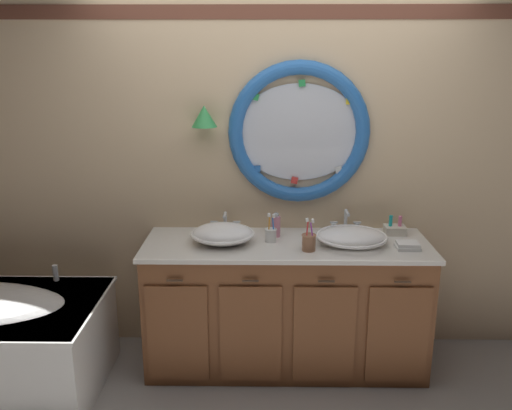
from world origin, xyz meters
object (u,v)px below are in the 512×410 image
Objects in this scene: sink_basin_left at (223,234)px; sink_basin_right at (351,236)px; toothbrush_holder_left at (271,234)px; toiletry_basket at (395,229)px; folded_hand_towel at (408,246)px; soap_dispenser at (276,226)px; toothbrush_holder_right at (309,242)px.

sink_basin_left reaches higher than sink_basin_right.
toothbrush_holder_left reaches higher than toiletry_basket.
folded_hand_towel is at bearing -8.08° from toothbrush_holder_left.
sink_basin_right is (0.83, -0.00, -0.01)m from sink_basin_left.
toiletry_basket reaches higher than sink_basin_right.
sink_basin_left reaches higher than toiletry_basket.
folded_hand_towel is (1.17, -0.08, -0.05)m from sink_basin_left.
toothbrush_holder_left is (0.31, 0.04, -0.02)m from sink_basin_left.
sink_basin_right is 0.51m from soap_dispenser.
soap_dispenser is 1.20× the size of toiletry_basket.
sink_basin_right is 3.27× the size of toiletry_basket.
toothbrush_holder_right is at bearing -157.08° from sink_basin_right.
toothbrush_holder_right is at bearing -52.85° from soap_dispenser.
soap_dispenser is at bearing 163.14° from sink_basin_right.
toiletry_basket is (-0.01, 0.29, 0.01)m from folded_hand_towel.
toothbrush_holder_right is 0.70m from toiletry_basket.
soap_dispenser is 1.15× the size of folded_hand_towel.
sink_basin_right is 0.35m from folded_hand_towel.
toothbrush_holder_right is at bearing -12.33° from sink_basin_left.
toothbrush_holder_left is at bearing 145.88° from toothbrush_holder_right.
toothbrush_holder_left is 0.87m from folded_hand_towel.
toiletry_basket is at bearing 11.32° from toothbrush_holder_left.
sink_basin_left is 0.90× the size of sink_basin_right.
folded_hand_towel is (0.86, -0.12, -0.03)m from toothbrush_holder_left.
sink_basin_left is at bearing 175.99° from folded_hand_towel.
toiletry_basket is (1.16, 0.21, -0.03)m from sink_basin_left.
toothbrush_holder_right reaches higher than soap_dispenser.
sink_basin_left reaches higher than folded_hand_towel.
sink_basin_right is 3.14× the size of folded_hand_towel.
sink_basin_right is 2.72× the size of soap_dispenser.
sink_basin_left is 2.15× the size of toothbrush_holder_left.
toiletry_basket is at bearing 28.29° from toothbrush_holder_right.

